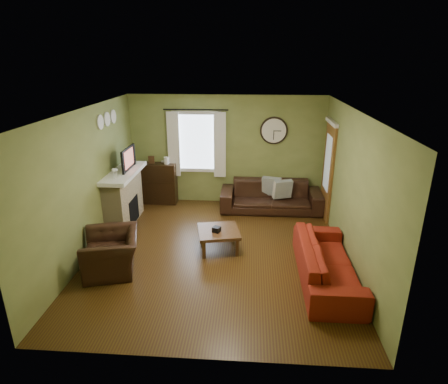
# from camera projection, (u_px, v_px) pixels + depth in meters

# --- Properties ---
(floor) EXTENTS (4.60, 5.20, 0.00)m
(floor) POSITION_uv_depth(u_px,v_px,m) (217.00, 252.00, 6.94)
(floor) COLOR #3E260D
(floor) RESTS_ON ground
(ceiling) EXTENTS (4.60, 5.20, 0.00)m
(ceiling) POSITION_uv_depth(u_px,v_px,m) (216.00, 111.00, 6.05)
(ceiling) COLOR white
(ceiling) RESTS_ON ground
(wall_left) EXTENTS (0.00, 5.20, 2.60)m
(wall_left) POSITION_uv_depth(u_px,v_px,m) (88.00, 183.00, 6.65)
(wall_left) COLOR olive
(wall_left) RESTS_ON ground
(wall_right) EXTENTS (0.00, 5.20, 2.60)m
(wall_right) POSITION_uv_depth(u_px,v_px,m) (352.00, 190.00, 6.34)
(wall_right) COLOR olive
(wall_right) RESTS_ON ground
(wall_back) EXTENTS (4.60, 0.00, 2.60)m
(wall_back) POSITION_uv_depth(u_px,v_px,m) (226.00, 150.00, 8.93)
(wall_back) COLOR olive
(wall_back) RESTS_ON ground
(wall_front) EXTENTS (4.60, 0.00, 2.60)m
(wall_front) POSITION_uv_depth(u_px,v_px,m) (195.00, 265.00, 4.06)
(wall_front) COLOR olive
(wall_front) RESTS_ON ground
(fireplace) EXTENTS (0.40, 1.40, 1.10)m
(fireplace) POSITION_uv_depth(u_px,v_px,m) (124.00, 199.00, 7.97)
(fireplace) COLOR #CBB185
(fireplace) RESTS_ON floor
(firebox) EXTENTS (0.04, 0.60, 0.55)m
(firebox) POSITION_uv_depth(u_px,v_px,m) (134.00, 210.00, 8.05)
(firebox) COLOR black
(firebox) RESTS_ON fireplace
(mantel) EXTENTS (0.58, 1.60, 0.08)m
(mantel) POSITION_uv_depth(u_px,v_px,m) (123.00, 173.00, 7.77)
(mantel) COLOR white
(mantel) RESTS_ON fireplace
(tv) EXTENTS (0.08, 0.60, 0.35)m
(tv) POSITION_uv_depth(u_px,v_px,m) (125.00, 161.00, 7.83)
(tv) COLOR black
(tv) RESTS_ON mantel
(tv_screen) EXTENTS (0.02, 0.62, 0.36)m
(tv_screen) POSITION_uv_depth(u_px,v_px,m) (128.00, 159.00, 7.81)
(tv_screen) COLOR #994C3F
(tv_screen) RESTS_ON mantel
(medallion_left) EXTENTS (0.28, 0.28, 0.03)m
(medallion_left) POSITION_uv_depth(u_px,v_px,m) (100.00, 122.00, 7.07)
(medallion_left) COLOR white
(medallion_left) RESTS_ON wall_left
(medallion_mid) EXTENTS (0.28, 0.28, 0.03)m
(medallion_mid) POSITION_uv_depth(u_px,v_px,m) (107.00, 119.00, 7.40)
(medallion_mid) COLOR white
(medallion_mid) RESTS_ON wall_left
(medallion_right) EXTENTS (0.28, 0.28, 0.03)m
(medallion_right) POSITION_uv_depth(u_px,v_px,m) (113.00, 116.00, 7.73)
(medallion_right) COLOR white
(medallion_right) RESTS_ON wall_left
(window_pane) EXTENTS (1.00, 0.02, 1.30)m
(window_pane) POSITION_uv_depth(u_px,v_px,m) (197.00, 142.00, 8.89)
(window_pane) COLOR silver
(window_pane) RESTS_ON wall_back
(curtain_rod) EXTENTS (0.03, 0.03, 1.50)m
(curtain_rod) POSITION_uv_depth(u_px,v_px,m) (196.00, 110.00, 8.53)
(curtain_rod) COLOR black
(curtain_rod) RESTS_ON wall_back
(curtain_left) EXTENTS (0.28, 0.04, 1.55)m
(curtain_left) POSITION_uv_depth(u_px,v_px,m) (174.00, 145.00, 8.85)
(curtain_left) COLOR white
(curtain_left) RESTS_ON wall_back
(curtain_right) EXTENTS (0.28, 0.04, 1.55)m
(curtain_right) POSITION_uv_depth(u_px,v_px,m) (220.00, 145.00, 8.78)
(curtain_right) COLOR white
(curtain_right) RESTS_ON wall_back
(wall_clock) EXTENTS (0.64, 0.06, 0.64)m
(wall_clock) POSITION_uv_depth(u_px,v_px,m) (274.00, 131.00, 8.64)
(wall_clock) COLOR white
(wall_clock) RESTS_ON wall_back
(door) EXTENTS (0.05, 0.90, 2.10)m
(door) POSITION_uv_depth(u_px,v_px,m) (328.00, 172.00, 8.16)
(door) COLOR brown
(door) RESTS_ON floor
(bookshelf) EXTENTS (0.84, 0.36, 0.99)m
(bookshelf) POSITION_uv_depth(u_px,v_px,m) (159.00, 183.00, 9.13)
(bookshelf) COLOR black
(bookshelf) RESTS_ON floor
(book) EXTENTS (0.21, 0.26, 0.02)m
(book) POSITION_uv_depth(u_px,v_px,m) (162.00, 163.00, 9.16)
(book) COLOR #482C18
(book) RESTS_ON bookshelf
(sofa_brown) EXTENTS (2.33, 0.91, 0.68)m
(sofa_brown) POSITION_uv_depth(u_px,v_px,m) (271.00, 196.00, 8.74)
(sofa_brown) COLOR black
(sofa_brown) RESTS_ON floor
(pillow_left) EXTENTS (0.45, 0.27, 0.43)m
(pillow_left) POSITION_uv_depth(u_px,v_px,m) (283.00, 189.00, 8.58)
(pillow_left) COLOR #8F9797
(pillow_left) RESTS_ON sofa_brown
(pillow_right) EXTENTS (0.46, 0.24, 0.44)m
(pillow_right) POSITION_uv_depth(u_px,v_px,m) (272.00, 186.00, 8.77)
(pillow_right) COLOR #8F9797
(pillow_right) RESTS_ON sofa_brown
(sofa_red) EXTENTS (0.85, 2.18, 0.64)m
(sofa_red) POSITION_uv_depth(u_px,v_px,m) (327.00, 262.00, 6.01)
(sofa_red) COLOR maroon
(sofa_red) RESTS_ON floor
(armchair) EXTENTS (1.13, 1.22, 0.66)m
(armchair) POSITION_uv_depth(u_px,v_px,m) (112.00, 252.00, 6.28)
(armchair) COLOR black
(armchair) RESTS_ON floor
(coffee_table) EXTENTS (0.88, 0.88, 0.40)m
(coffee_table) POSITION_uv_depth(u_px,v_px,m) (219.00, 240.00, 6.99)
(coffee_table) COLOR #482C18
(coffee_table) RESTS_ON floor
(tissue_box) EXTENTS (0.17, 0.17, 0.10)m
(tissue_box) POSITION_uv_depth(u_px,v_px,m) (217.00, 232.00, 6.86)
(tissue_box) COLOR black
(tissue_box) RESTS_ON coffee_table
(wine_glass_a) EXTENTS (0.08, 0.08, 0.22)m
(wine_glass_a) POSITION_uv_depth(u_px,v_px,m) (114.00, 174.00, 7.21)
(wine_glass_a) COLOR white
(wine_glass_a) RESTS_ON mantel
(wine_glass_b) EXTENTS (0.06, 0.06, 0.18)m
(wine_glass_b) POSITION_uv_depth(u_px,v_px,m) (116.00, 173.00, 7.34)
(wine_glass_b) COLOR white
(wine_glass_b) RESTS_ON mantel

